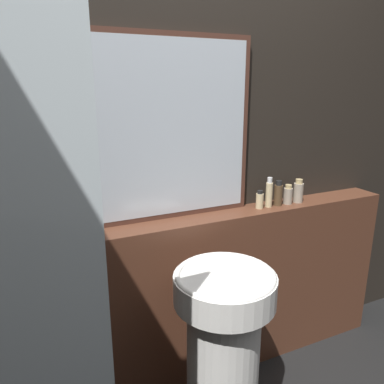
{
  "coord_description": "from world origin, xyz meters",
  "views": [
    {
      "loc": [
        -0.79,
        -0.47,
        1.59
      ],
      "look_at": [
        -0.09,
        1.05,
        1.11
      ],
      "focal_mm": 35.0,
      "sensor_mm": 36.0,
      "label": 1
    }
  ],
  "objects_px": {
    "hand_soap_bottle": "(298,192)",
    "pedestal_sink": "(223,351)",
    "conditioner_bottle": "(269,193)",
    "lotion_bottle": "(278,194)",
    "mirror": "(175,130)",
    "shampoo_bottle": "(260,200)",
    "towel_stack": "(58,234)",
    "body_wash_bottle": "(288,195)"
  },
  "relations": [
    {
      "from": "pedestal_sink",
      "to": "mirror",
      "type": "relative_size",
      "value": 0.96
    },
    {
      "from": "conditioner_bottle",
      "to": "lotion_bottle",
      "type": "height_order",
      "value": "conditioner_bottle"
    },
    {
      "from": "mirror",
      "to": "towel_stack",
      "type": "xyz_separation_m",
      "value": [
        -0.58,
        -0.07,
        -0.41
      ]
    },
    {
      "from": "lotion_bottle",
      "to": "body_wash_bottle",
      "type": "distance_m",
      "value": 0.07
    },
    {
      "from": "towel_stack",
      "to": "body_wash_bottle",
      "type": "xyz_separation_m",
      "value": [
        1.23,
        -0.0,
        0.02
      ]
    },
    {
      "from": "body_wash_bottle",
      "to": "conditioner_bottle",
      "type": "bearing_deg",
      "value": 180.0
    },
    {
      "from": "hand_soap_bottle",
      "to": "pedestal_sink",
      "type": "bearing_deg",
      "value": -149.8
    },
    {
      "from": "mirror",
      "to": "conditioner_bottle",
      "type": "relative_size",
      "value": 5.29
    },
    {
      "from": "shampoo_bottle",
      "to": "lotion_bottle",
      "type": "height_order",
      "value": "lotion_bottle"
    },
    {
      "from": "towel_stack",
      "to": "hand_soap_bottle",
      "type": "bearing_deg",
      "value": 0.0
    },
    {
      "from": "conditioner_bottle",
      "to": "hand_soap_bottle",
      "type": "height_order",
      "value": "conditioner_bottle"
    },
    {
      "from": "towel_stack",
      "to": "pedestal_sink",
      "type": "bearing_deg",
      "value": -34.77
    },
    {
      "from": "mirror",
      "to": "hand_soap_bottle",
      "type": "relative_size",
      "value": 6.52
    },
    {
      "from": "pedestal_sink",
      "to": "conditioner_bottle",
      "type": "relative_size",
      "value": 5.11
    },
    {
      "from": "shampoo_bottle",
      "to": "pedestal_sink",
      "type": "bearing_deg",
      "value": -137.23
    },
    {
      "from": "shampoo_bottle",
      "to": "body_wash_bottle",
      "type": "height_order",
      "value": "body_wash_bottle"
    },
    {
      "from": "lotion_bottle",
      "to": "hand_soap_bottle",
      "type": "height_order",
      "value": "lotion_bottle"
    },
    {
      "from": "mirror",
      "to": "conditioner_bottle",
      "type": "xyz_separation_m",
      "value": [
        0.52,
        -0.07,
        -0.36
      ]
    },
    {
      "from": "hand_soap_bottle",
      "to": "towel_stack",
      "type": "bearing_deg",
      "value": 180.0
    },
    {
      "from": "conditioner_bottle",
      "to": "hand_soap_bottle",
      "type": "relative_size",
      "value": 1.23
    },
    {
      "from": "shampoo_bottle",
      "to": "hand_soap_bottle",
      "type": "height_order",
      "value": "hand_soap_bottle"
    },
    {
      "from": "pedestal_sink",
      "to": "lotion_bottle",
      "type": "relative_size",
      "value": 6.01
    },
    {
      "from": "body_wash_bottle",
      "to": "hand_soap_bottle",
      "type": "bearing_deg",
      "value": 0.0
    },
    {
      "from": "conditioner_bottle",
      "to": "mirror",
      "type": "bearing_deg",
      "value": 172.3
    },
    {
      "from": "conditioner_bottle",
      "to": "body_wash_bottle",
      "type": "xyz_separation_m",
      "value": [
        0.13,
        -0.0,
        -0.03
      ]
    },
    {
      "from": "shampoo_bottle",
      "to": "hand_soap_bottle",
      "type": "distance_m",
      "value": 0.26
    },
    {
      "from": "shampoo_bottle",
      "to": "conditioner_bottle",
      "type": "bearing_deg",
      "value": 0.0
    },
    {
      "from": "towel_stack",
      "to": "lotion_bottle",
      "type": "height_order",
      "value": "lotion_bottle"
    },
    {
      "from": "lotion_bottle",
      "to": "conditioner_bottle",
      "type": "bearing_deg",
      "value": 180.0
    },
    {
      "from": "lotion_bottle",
      "to": "hand_soap_bottle",
      "type": "xyz_separation_m",
      "value": [
        0.14,
        0.0,
        -0.0
      ]
    },
    {
      "from": "shampoo_bottle",
      "to": "conditioner_bottle",
      "type": "xyz_separation_m",
      "value": [
        0.06,
        0.0,
        0.03
      ]
    },
    {
      "from": "conditioner_bottle",
      "to": "lotion_bottle",
      "type": "distance_m",
      "value": 0.06
    },
    {
      "from": "pedestal_sink",
      "to": "conditioner_bottle",
      "type": "bearing_deg",
      "value": 39.22
    },
    {
      "from": "pedestal_sink",
      "to": "body_wash_bottle",
      "type": "height_order",
      "value": "body_wash_bottle"
    },
    {
      "from": "body_wash_bottle",
      "to": "mirror",
      "type": "bearing_deg",
      "value": 173.82
    },
    {
      "from": "mirror",
      "to": "body_wash_bottle",
      "type": "height_order",
      "value": "mirror"
    },
    {
      "from": "lotion_bottle",
      "to": "hand_soap_bottle",
      "type": "distance_m",
      "value": 0.14
    },
    {
      "from": "shampoo_bottle",
      "to": "conditioner_bottle",
      "type": "relative_size",
      "value": 0.6
    },
    {
      "from": "towel_stack",
      "to": "body_wash_bottle",
      "type": "relative_size",
      "value": 1.89
    },
    {
      "from": "shampoo_bottle",
      "to": "body_wash_bottle",
      "type": "xyz_separation_m",
      "value": [
        0.19,
        -0.0,
        0.01
      ]
    },
    {
      "from": "towel_stack",
      "to": "hand_soap_bottle",
      "type": "xyz_separation_m",
      "value": [
        1.31,
        0.0,
        0.03
      ]
    },
    {
      "from": "body_wash_bottle",
      "to": "pedestal_sink",
      "type": "bearing_deg",
      "value": -147.03
    }
  ]
}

